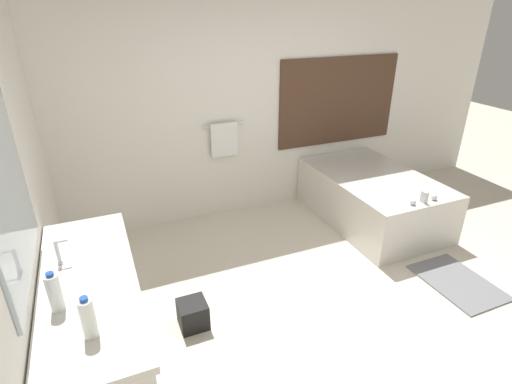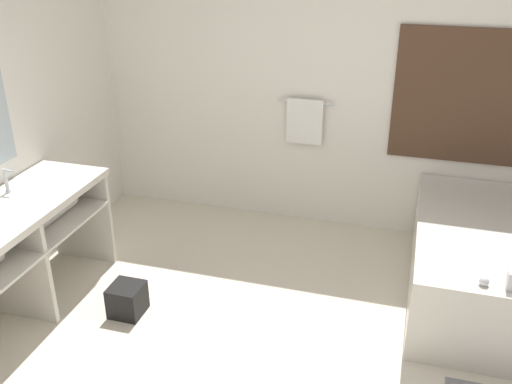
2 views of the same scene
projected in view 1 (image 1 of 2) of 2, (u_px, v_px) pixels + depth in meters
The scene contains 10 objects.
ground_plane at pixel (342, 316), 3.42m from camera, with size 16.00×16.00×0.00m, color beige.
wall_back_with_blinds at pixel (249, 105), 4.72m from camera, with size 7.40×0.13×2.70m.
wall_left_with_mirror at pixel (2, 233), 2.06m from camera, with size 0.08×7.40×2.70m.
vanity_counter at pixel (94, 304), 2.65m from camera, with size 0.59×1.70×0.84m.
sink_faucet at pixel (58, 253), 2.65m from camera, with size 0.09×0.04×0.18m.
bathtub at pixel (372, 195), 4.83m from camera, with size 1.09×1.75×0.71m.
water_bottle_1 at pixel (54, 292), 2.23m from camera, with size 0.08×0.08×0.25m.
water_bottle_2 at pixel (88, 318), 2.05m from camera, with size 0.08×0.08×0.26m.
waste_bin at pixel (193, 314), 3.28m from camera, with size 0.23×0.23×0.23m.
bath_mat at pixel (457, 282), 3.83m from camera, with size 0.56×0.79×0.02m.
Camera 1 is at (-1.71, -2.14, 2.43)m, focal length 28.00 mm.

